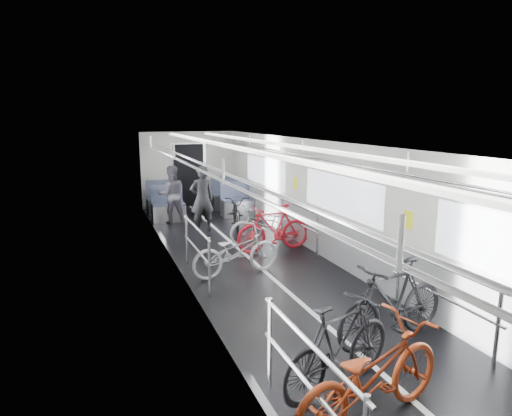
{
  "coord_description": "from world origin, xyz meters",
  "views": [
    {
      "loc": [
        -2.96,
        -7.48,
        2.88
      ],
      "look_at": [
        0.0,
        0.64,
        1.13
      ],
      "focal_mm": 32.0,
      "sensor_mm": 36.0,
      "label": 1
    }
  ],
  "objects_px": {
    "bike_aisle": "(236,212)",
    "person_seated": "(172,194)",
    "bike_right_near": "(392,302)",
    "bike_left_near": "(371,375)",
    "bike_right_mid": "(266,225)",
    "bike_left_far": "(236,251)",
    "bike_right_far": "(274,228)",
    "person_standing": "(202,199)",
    "bike_left_mid": "(339,345)"
  },
  "relations": [
    {
      "from": "bike_right_mid",
      "to": "person_seated",
      "type": "xyz_separation_m",
      "value": [
        -1.65,
        2.86,
        0.34
      ]
    },
    {
      "from": "bike_right_far",
      "to": "bike_left_far",
      "type": "bearing_deg",
      "value": -49.81
    },
    {
      "from": "bike_left_far",
      "to": "person_seated",
      "type": "height_order",
      "value": "person_seated"
    },
    {
      "from": "bike_right_mid",
      "to": "person_seated",
      "type": "bearing_deg",
      "value": -151.16
    },
    {
      "from": "bike_right_mid",
      "to": "bike_right_far",
      "type": "distance_m",
      "value": 0.61
    },
    {
      "from": "bike_left_far",
      "to": "bike_right_near",
      "type": "relative_size",
      "value": 0.93
    },
    {
      "from": "bike_right_far",
      "to": "person_seated",
      "type": "relative_size",
      "value": 1.09
    },
    {
      "from": "bike_right_near",
      "to": "bike_right_far",
      "type": "distance_m",
      "value": 4.28
    },
    {
      "from": "bike_left_far",
      "to": "person_seated",
      "type": "bearing_deg",
      "value": -3.18
    },
    {
      "from": "bike_right_near",
      "to": "person_seated",
      "type": "relative_size",
      "value": 1.17
    },
    {
      "from": "bike_right_near",
      "to": "person_seated",
      "type": "bearing_deg",
      "value": -179.74
    },
    {
      "from": "bike_left_mid",
      "to": "bike_right_near",
      "type": "relative_size",
      "value": 0.9
    },
    {
      "from": "person_standing",
      "to": "bike_right_near",
      "type": "bearing_deg",
      "value": 94.02
    },
    {
      "from": "bike_left_near",
      "to": "bike_right_near",
      "type": "relative_size",
      "value": 1.03
    },
    {
      "from": "bike_left_near",
      "to": "bike_right_far",
      "type": "height_order",
      "value": "bike_right_far"
    },
    {
      "from": "bike_left_near",
      "to": "bike_left_mid",
      "type": "distance_m",
      "value": 0.6
    },
    {
      "from": "bike_right_far",
      "to": "bike_right_near",
      "type": "bearing_deg",
      "value": -4.96
    },
    {
      "from": "bike_left_near",
      "to": "bike_right_near",
      "type": "distance_m",
      "value": 1.73
    },
    {
      "from": "bike_left_near",
      "to": "bike_aisle",
      "type": "xyz_separation_m",
      "value": [
        1.11,
        7.67,
        -0.03
      ]
    },
    {
      "from": "bike_left_far",
      "to": "bike_right_mid",
      "type": "xyz_separation_m",
      "value": [
        1.28,
        1.77,
        -0.0
      ]
    },
    {
      "from": "bike_left_mid",
      "to": "person_standing",
      "type": "height_order",
      "value": "person_standing"
    },
    {
      "from": "bike_left_far",
      "to": "bike_right_near",
      "type": "height_order",
      "value": "bike_right_near"
    },
    {
      "from": "bike_right_mid",
      "to": "person_standing",
      "type": "xyz_separation_m",
      "value": [
        -1.09,
        1.62,
        0.39
      ]
    },
    {
      "from": "bike_aisle",
      "to": "person_standing",
      "type": "height_order",
      "value": "person_standing"
    },
    {
      "from": "bike_left_mid",
      "to": "bike_right_far",
      "type": "distance_m",
      "value": 5.11
    },
    {
      "from": "bike_right_mid",
      "to": "bike_right_far",
      "type": "height_order",
      "value": "bike_right_far"
    },
    {
      "from": "person_standing",
      "to": "bike_right_far",
      "type": "bearing_deg",
      "value": 111.02
    },
    {
      "from": "bike_aisle",
      "to": "bike_left_far",
      "type": "bearing_deg",
      "value": -93.15
    },
    {
      "from": "bike_left_mid",
      "to": "person_seated",
      "type": "bearing_deg",
      "value": -16.89
    },
    {
      "from": "bike_left_mid",
      "to": "bike_left_far",
      "type": "distance_m",
      "value": 3.78
    },
    {
      "from": "person_standing",
      "to": "bike_aisle",
      "type": "bearing_deg",
      "value": 169.28
    },
    {
      "from": "bike_left_near",
      "to": "person_standing",
      "type": "bearing_deg",
      "value": -15.88
    },
    {
      "from": "bike_aisle",
      "to": "person_seated",
      "type": "height_order",
      "value": "person_seated"
    },
    {
      "from": "bike_aisle",
      "to": "person_standing",
      "type": "distance_m",
      "value": 0.95
    },
    {
      "from": "person_seated",
      "to": "bike_right_mid",
      "type": "bearing_deg",
      "value": 123.93
    },
    {
      "from": "bike_aisle",
      "to": "person_standing",
      "type": "bearing_deg",
      "value": -171.95
    },
    {
      "from": "bike_left_near",
      "to": "person_seated",
      "type": "relative_size",
      "value": 1.2
    },
    {
      "from": "bike_left_far",
      "to": "bike_right_mid",
      "type": "distance_m",
      "value": 2.18
    },
    {
      "from": "bike_left_mid",
      "to": "bike_aisle",
      "type": "distance_m",
      "value": 7.15
    },
    {
      "from": "bike_left_far",
      "to": "person_standing",
      "type": "bearing_deg",
      "value": -10.87
    },
    {
      "from": "bike_left_far",
      "to": "bike_aisle",
      "type": "distance_m",
      "value": 3.45
    },
    {
      "from": "bike_right_near",
      "to": "bike_left_far",
      "type": "bearing_deg",
      "value": -170.84
    },
    {
      "from": "bike_left_mid",
      "to": "bike_right_mid",
      "type": "bearing_deg",
      "value": -32.49
    },
    {
      "from": "bike_left_near",
      "to": "bike_right_far",
      "type": "xyz_separation_m",
      "value": [
        1.28,
        5.55,
        0.02
      ]
    },
    {
      "from": "bike_left_far",
      "to": "person_standing",
      "type": "distance_m",
      "value": 3.42
    },
    {
      "from": "bike_left_near",
      "to": "bike_right_mid",
      "type": "distance_m",
      "value": 6.29
    },
    {
      "from": "bike_right_mid",
      "to": "person_seated",
      "type": "relative_size",
      "value": 1.08
    },
    {
      "from": "bike_left_mid",
      "to": "person_standing",
      "type": "xyz_separation_m",
      "value": [
        0.23,
        7.17,
        0.34
      ]
    },
    {
      "from": "bike_left_mid",
      "to": "bike_aisle",
      "type": "bearing_deg",
      "value": -27.94
    },
    {
      "from": "bike_left_near",
      "to": "bike_right_mid",
      "type": "relative_size",
      "value": 1.1
    }
  ]
}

